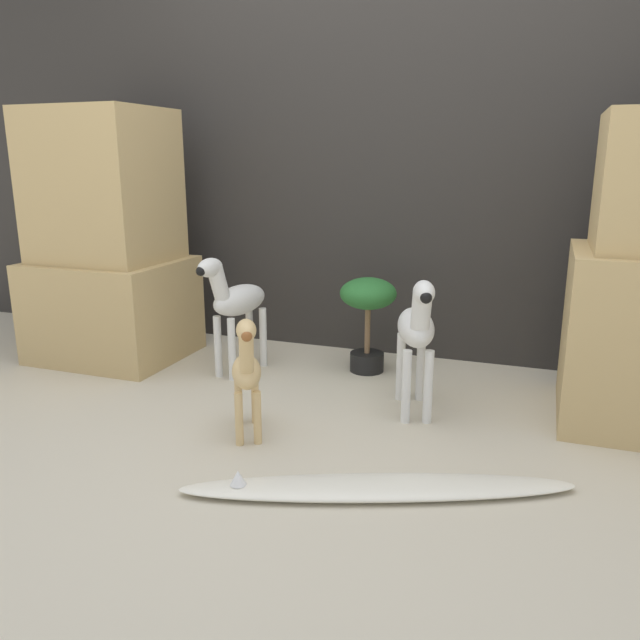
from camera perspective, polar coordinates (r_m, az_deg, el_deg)
ground_plane at (r=2.41m, az=-3.34°, el=-11.95°), size 14.00×14.00×0.00m
wall_back at (r=3.47m, az=5.74°, el=14.90°), size 6.40×0.08×2.20m
rock_pillar_left at (r=3.57m, az=-18.82°, el=6.34°), size 0.77×0.65×1.33m
zebra_right at (r=2.65m, az=8.83°, el=-0.91°), size 0.26×0.48×0.62m
zebra_left at (r=3.16m, az=-7.75°, el=1.66°), size 0.22×0.49×0.62m
giraffe_figurine at (r=2.43m, az=-6.73°, el=-4.53°), size 0.27×0.39×0.52m
potted_palm_front at (r=3.18m, az=4.40°, el=1.22°), size 0.29×0.29×0.49m
surfboard at (r=2.14m, az=5.14°, el=-14.99°), size 1.29×0.64×0.09m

